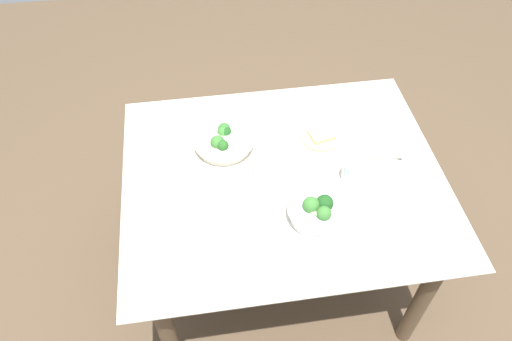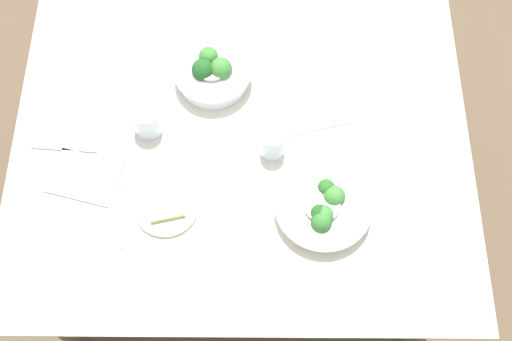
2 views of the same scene
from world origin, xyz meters
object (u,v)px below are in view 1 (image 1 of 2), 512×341
(fork_by_near_bowl, at_px, (343,122))
(table_knife_left, at_px, (232,193))
(broccoli_bowl_near, at_px, (318,211))
(water_glass_center, at_px, (352,172))
(fork_by_far_bowl, at_px, (354,152))
(table_knife_right, at_px, (273,259))
(napkin_folded_lower, at_px, (406,175))
(bread_side_plate, at_px, (321,136))
(broccoli_bowl_far, at_px, (224,141))
(water_glass_side, at_px, (262,168))
(napkin_folded_upper, at_px, (378,146))

(fork_by_near_bowl, relative_size, table_knife_left, 0.46)
(broccoli_bowl_near, height_order, water_glass_center, broccoli_bowl_near)
(fork_by_far_bowl, xyz_separation_m, table_knife_left, (-0.54, -0.15, -0.00))
(table_knife_right, xyz_separation_m, napkin_folded_lower, (0.61, 0.31, 0.00))
(table_knife_right, bearing_deg, water_glass_center, -23.42)
(bread_side_plate, xyz_separation_m, water_glass_center, (0.07, -0.25, 0.04))
(broccoli_bowl_far, distance_m, fork_by_far_bowl, 0.56)
(broccoli_bowl_far, height_order, fork_by_near_bowl, broccoli_bowl_far)
(table_knife_left, relative_size, table_knife_right, 1.06)
(water_glass_side, bearing_deg, broccoli_bowl_far, 125.67)
(table_knife_left, bearing_deg, napkin_folded_upper, -1.13)
(broccoli_bowl_near, distance_m, water_glass_center, 0.25)
(napkin_folded_lower, bearing_deg, bread_side_plate, 138.55)
(bread_side_plate, xyz_separation_m, table_knife_left, (-0.42, -0.25, -0.01))
(water_glass_center, xyz_separation_m, fork_by_near_bowl, (0.06, 0.33, -0.05))
(broccoli_bowl_near, xyz_separation_m, water_glass_side, (-0.18, 0.24, 0.01))
(broccoli_bowl_near, relative_size, bread_side_plate, 1.30)
(broccoli_bowl_far, relative_size, napkin_folded_upper, 1.40)
(water_glass_center, bearing_deg, bread_side_plate, 104.84)
(table_knife_left, bearing_deg, fork_by_far_bowl, 0.04)
(table_knife_left, relative_size, napkin_folded_upper, 1.09)
(broccoli_bowl_far, relative_size, fork_by_far_bowl, 2.65)
(table_knife_right, xyz_separation_m, napkin_folded_upper, (0.55, 0.48, 0.00))
(water_glass_side, distance_m, table_knife_left, 0.16)
(broccoli_bowl_far, distance_m, table_knife_right, 0.60)
(table_knife_left, bearing_deg, napkin_folded_lower, -15.68)
(napkin_folded_upper, bearing_deg, water_glass_center, -136.53)
(bread_side_plate, bearing_deg, table_knife_left, -149.14)
(water_glass_center, distance_m, fork_by_near_bowl, 0.34)
(water_glass_side, height_order, fork_by_far_bowl, water_glass_side)
(bread_side_plate, bearing_deg, fork_by_near_bowl, 32.96)
(broccoli_bowl_near, bearing_deg, water_glass_side, 126.29)
(bread_side_plate, xyz_separation_m, napkin_folded_lower, (0.30, -0.26, -0.01))
(bread_side_plate, xyz_separation_m, table_knife_right, (-0.31, -0.57, -0.01))
(broccoli_bowl_far, relative_size, table_knife_right, 1.36)
(napkin_folded_upper, bearing_deg, table_knife_left, -166.20)
(fork_by_near_bowl, xyz_separation_m, table_knife_right, (-0.43, -0.65, -0.00))
(table_knife_left, xyz_separation_m, napkin_folded_lower, (0.72, -0.01, 0.00))
(bread_side_plate, xyz_separation_m, water_glass_side, (-0.29, -0.18, 0.04))
(bread_side_plate, bearing_deg, broccoli_bowl_far, 178.33)
(bread_side_plate, height_order, water_glass_side, water_glass_side)
(broccoli_bowl_near, height_order, table_knife_right, broccoli_bowl_near)
(bread_side_plate, height_order, fork_by_near_bowl, bread_side_plate)
(fork_by_far_bowl, relative_size, napkin_folded_lower, 0.51)
(broccoli_bowl_near, xyz_separation_m, table_knife_right, (-0.20, -0.16, -0.04))
(water_glass_side, relative_size, fork_by_far_bowl, 0.96)
(bread_side_plate, bearing_deg, broccoli_bowl_near, -105.31)
(water_glass_center, xyz_separation_m, napkin_folded_upper, (0.17, 0.16, -0.04))
(broccoli_bowl_far, xyz_separation_m, fork_by_far_bowl, (0.55, -0.12, -0.03))
(broccoli_bowl_far, xyz_separation_m, broccoli_bowl_near, (0.31, -0.43, 0.01))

